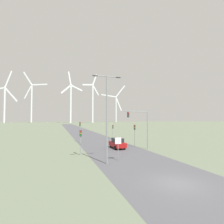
# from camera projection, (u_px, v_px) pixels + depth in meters

# --- Properties ---
(ground_plane) EXTENTS (600.00, 600.00, 0.00)m
(ground_plane) POSITION_uv_depth(u_px,v_px,m) (177.00, 183.00, 14.10)
(ground_plane) COLOR #5B6651
(road_surface) EXTENTS (10.00, 240.00, 0.01)m
(road_surface) POSITION_uv_depth(u_px,v_px,m) (85.00, 134.00, 59.82)
(road_surface) COLOR #47474C
(road_surface) RESTS_ON ground
(streetlamp) EXTENTS (3.53, 0.32, 10.30)m
(streetlamp) POSITION_uv_depth(u_px,v_px,m) (107.00, 108.00, 20.41)
(streetlamp) COLOR gray
(streetlamp) RESTS_ON ground
(stop_sign_near) EXTENTS (0.81, 0.07, 2.85)m
(stop_sign_near) POSITION_uv_depth(u_px,v_px,m) (118.00, 144.00, 21.91)
(stop_sign_near) COLOR gray
(stop_sign_near) RESTS_ON ground
(traffic_light_post_near_left) EXTENTS (0.28, 0.33, 3.59)m
(traffic_light_post_near_left) POSITION_uv_depth(u_px,v_px,m) (81.00, 137.00, 24.98)
(traffic_light_post_near_left) COLOR gray
(traffic_light_post_near_left) RESTS_ON ground
(traffic_light_post_near_right) EXTENTS (0.28, 0.34, 4.04)m
(traffic_light_post_near_right) POSITION_uv_depth(u_px,v_px,m) (135.00, 131.00, 33.23)
(traffic_light_post_near_right) COLOR gray
(traffic_light_post_near_right) RESTS_ON ground
(traffic_light_post_mid_left) EXTENTS (0.28, 0.34, 4.49)m
(traffic_light_post_mid_left) POSITION_uv_depth(u_px,v_px,m) (80.00, 128.00, 38.68)
(traffic_light_post_mid_left) COLOR gray
(traffic_light_post_mid_left) RESTS_ON ground
(traffic_light_post_mid_right) EXTENTS (0.28, 0.34, 3.59)m
(traffic_light_post_mid_right) POSITION_uv_depth(u_px,v_px,m) (113.00, 129.00, 45.50)
(traffic_light_post_mid_right) COLOR gray
(traffic_light_post_mid_right) RESTS_ON ground
(traffic_light_mast_overhead) EXTENTS (4.26, 0.34, 6.68)m
(traffic_light_mast_overhead) POSITION_uv_depth(u_px,v_px,m) (140.00, 122.00, 29.53)
(traffic_light_mast_overhead) COLOR gray
(traffic_light_mast_overhead) RESTS_ON ground
(car_approaching) EXTENTS (2.01, 4.19, 1.83)m
(car_approaching) POSITION_uv_depth(u_px,v_px,m) (117.00, 143.00, 30.68)
(car_approaching) COLOR maroon
(car_approaching) RESTS_ON ground
(wind_turbine_far_left) EXTENTS (37.96, 7.51, 67.01)m
(wind_turbine_far_left) POSITION_uv_depth(u_px,v_px,m) (5.00, 101.00, 221.51)
(wind_turbine_far_left) COLOR silver
(wind_turbine_far_left) RESTS_ON ground
(wind_turbine_left) EXTENTS (33.75, 10.14, 73.24)m
(wind_turbine_left) POSITION_uv_depth(u_px,v_px,m) (32.00, 99.00, 250.24)
(wind_turbine_left) COLOR silver
(wind_turbine_left) RESTS_ON ground
(wind_turbine_center) EXTENTS (27.54, 11.48, 63.93)m
(wind_turbine_center) POSITION_uv_depth(u_px,v_px,m) (71.00, 100.00, 216.75)
(wind_turbine_center) COLOR silver
(wind_turbine_center) RESTS_ON ground
(wind_turbine_right) EXTENTS (24.97, 12.15, 67.08)m
(wind_turbine_right) POSITION_uv_depth(u_px,v_px,m) (93.00, 100.00, 235.98)
(wind_turbine_right) COLOR silver
(wind_turbine_right) RESTS_ON ground
(wind_turbine_far_right) EXTENTS (39.74, 5.95, 61.24)m
(wind_turbine_far_right) POSITION_uv_depth(u_px,v_px,m) (116.00, 106.00, 287.26)
(wind_turbine_far_right) COLOR silver
(wind_turbine_far_right) RESTS_ON ground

